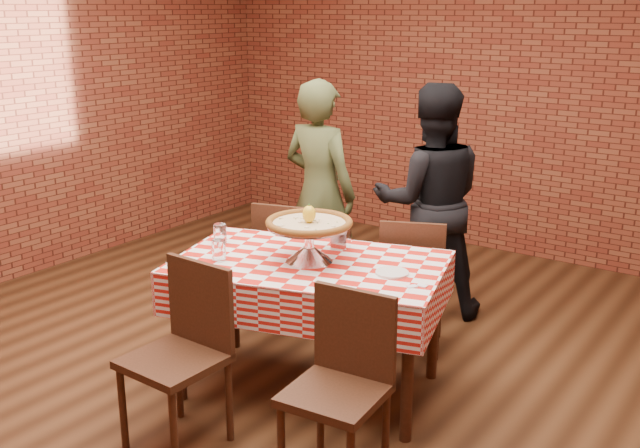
{
  "coord_description": "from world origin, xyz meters",
  "views": [
    {
      "loc": [
        2.4,
        -3.01,
        2.08
      ],
      "look_at": [
        0.18,
        0.14,
        0.94
      ],
      "focal_mm": 41.71,
      "sensor_mm": 36.0,
      "label": 1
    }
  ],
  "objects_px": {
    "pizza_stand": "(309,243)",
    "water_glass_right": "(220,234)",
    "pizza": "(309,224)",
    "diner_olive": "(319,192)",
    "chair_far_right": "(413,282)",
    "chair_near_left": "(174,361)",
    "table": "(310,326)",
    "chair_far_left": "(292,263)",
    "water_glass_left": "(219,250)",
    "chair_near_right": "(335,397)",
    "diner_black": "(430,202)",
    "condiment_caddy": "(341,237)"
  },
  "relations": [
    {
      "from": "pizza_stand",
      "to": "water_glass_left",
      "type": "bearing_deg",
      "value": -145.27
    },
    {
      "from": "pizza_stand",
      "to": "chair_near_right",
      "type": "height_order",
      "value": "pizza_stand"
    },
    {
      "from": "condiment_caddy",
      "to": "diner_olive",
      "type": "bearing_deg",
      "value": 119.56
    },
    {
      "from": "pizza",
      "to": "water_glass_left",
      "type": "xyz_separation_m",
      "value": [
        -0.4,
        -0.28,
        -0.15
      ]
    },
    {
      "from": "table",
      "to": "chair_near_left",
      "type": "height_order",
      "value": "chair_near_left"
    },
    {
      "from": "water_glass_left",
      "to": "chair_near_left",
      "type": "xyz_separation_m",
      "value": [
        0.2,
        -0.55,
        -0.37
      ]
    },
    {
      "from": "pizza",
      "to": "diner_olive",
      "type": "height_order",
      "value": "diner_olive"
    },
    {
      "from": "water_glass_left",
      "to": "condiment_caddy",
      "type": "xyz_separation_m",
      "value": [
        0.42,
        0.56,
        0.01
      ]
    },
    {
      "from": "chair_far_left",
      "to": "chair_far_right",
      "type": "height_order",
      "value": "chair_far_left"
    },
    {
      "from": "pizza",
      "to": "diner_black",
      "type": "relative_size",
      "value": 0.29
    },
    {
      "from": "diner_black",
      "to": "chair_far_left",
      "type": "bearing_deg",
      "value": 14.32
    },
    {
      "from": "chair_far_right",
      "to": "diner_olive",
      "type": "relative_size",
      "value": 0.54
    },
    {
      "from": "pizza",
      "to": "chair_far_left",
      "type": "height_order",
      "value": "pizza"
    },
    {
      "from": "pizza",
      "to": "water_glass_left",
      "type": "bearing_deg",
      "value": -145.27
    },
    {
      "from": "chair_near_right",
      "to": "chair_far_left",
      "type": "bearing_deg",
      "value": 128.25
    },
    {
      "from": "chair_near_right",
      "to": "chair_far_left",
      "type": "xyz_separation_m",
      "value": [
        -1.22,
        1.3,
        -0.0
      ]
    },
    {
      "from": "chair_far_left",
      "to": "diner_black",
      "type": "distance_m",
      "value": 1.02
    },
    {
      "from": "chair_near_right",
      "to": "condiment_caddy",
      "type": "bearing_deg",
      "value": 117.36
    },
    {
      "from": "pizza_stand",
      "to": "water_glass_right",
      "type": "bearing_deg",
      "value": -175.3
    },
    {
      "from": "pizza_stand",
      "to": "condiment_caddy",
      "type": "bearing_deg",
      "value": 86.56
    },
    {
      "from": "chair_near_right",
      "to": "table",
      "type": "bearing_deg",
      "value": 127.97
    },
    {
      "from": "pizza_stand",
      "to": "chair_far_left",
      "type": "distance_m",
      "value": 0.98
    },
    {
      "from": "water_glass_right",
      "to": "diner_olive",
      "type": "distance_m",
      "value": 1.19
    },
    {
      "from": "pizza",
      "to": "chair_far_right",
      "type": "height_order",
      "value": "pizza"
    },
    {
      "from": "chair_far_right",
      "to": "diner_olive",
      "type": "xyz_separation_m",
      "value": [
        -0.94,
        0.33,
        0.37
      ]
    },
    {
      "from": "chair_near_right",
      "to": "diner_black",
      "type": "bearing_deg",
      "value": 101.15
    },
    {
      "from": "water_glass_left",
      "to": "diner_olive",
      "type": "bearing_deg",
      "value": 103.28
    },
    {
      "from": "water_glass_right",
      "to": "chair_far_right",
      "type": "bearing_deg",
      "value": 46.49
    },
    {
      "from": "chair_near_right",
      "to": "diner_olive",
      "type": "bearing_deg",
      "value": 121.91
    },
    {
      "from": "chair_near_left",
      "to": "chair_far_right",
      "type": "distance_m",
      "value": 1.68
    },
    {
      "from": "chair_far_left",
      "to": "chair_near_right",
      "type": "bearing_deg",
      "value": 117.39
    },
    {
      "from": "pizza",
      "to": "chair_near_right",
      "type": "xyz_separation_m",
      "value": [
        0.61,
        -0.65,
        -0.53
      ]
    },
    {
      "from": "pizza_stand",
      "to": "chair_far_right",
      "type": "height_order",
      "value": "pizza_stand"
    },
    {
      "from": "diner_olive",
      "to": "diner_black",
      "type": "relative_size",
      "value": 1.0
    },
    {
      "from": "chair_near_left",
      "to": "diner_olive",
      "type": "height_order",
      "value": "diner_olive"
    },
    {
      "from": "water_glass_left",
      "to": "diner_olive",
      "type": "distance_m",
      "value": 1.45
    },
    {
      "from": "pizza_stand",
      "to": "water_glass_left",
      "type": "distance_m",
      "value": 0.49
    },
    {
      "from": "pizza_stand",
      "to": "chair_near_left",
      "type": "bearing_deg",
      "value": -103.48
    },
    {
      "from": "chair_near_right",
      "to": "diner_olive",
      "type": "relative_size",
      "value": 0.55
    },
    {
      "from": "condiment_caddy",
      "to": "water_glass_right",
      "type": "bearing_deg",
      "value": -163.52
    },
    {
      "from": "water_glass_left",
      "to": "diner_black",
      "type": "xyz_separation_m",
      "value": [
        0.43,
        1.63,
        -0.02
      ]
    },
    {
      "from": "pizza",
      "to": "chair_near_left",
      "type": "distance_m",
      "value": 1.0
    },
    {
      "from": "pizza",
      "to": "chair_near_right",
      "type": "relative_size",
      "value": 0.53
    },
    {
      "from": "pizza_stand",
      "to": "water_glass_right",
      "type": "xyz_separation_m",
      "value": [
        -0.6,
        -0.05,
        -0.04
      ]
    },
    {
      "from": "chair_near_left",
      "to": "chair_far_left",
      "type": "relative_size",
      "value": 1.03
    },
    {
      "from": "chair_near_right",
      "to": "diner_black",
      "type": "xyz_separation_m",
      "value": [
        -0.58,
        2.01,
        0.36
      ]
    },
    {
      "from": "chair_near_right",
      "to": "pizza_stand",
      "type": "bearing_deg",
      "value": 127.99
    },
    {
      "from": "water_glass_right",
      "to": "diner_olive",
      "type": "xyz_separation_m",
      "value": [
        -0.13,
        1.18,
        -0.01
      ]
    },
    {
      "from": "chair_near_left",
      "to": "diner_olive",
      "type": "relative_size",
      "value": 0.56
    },
    {
      "from": "table",
      "to": "condiment_caddy",
      "type": "xyz_separation_m",
      "value": [
        0.01,
        0.28,
        0.45
      ]
    }
  ]
}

